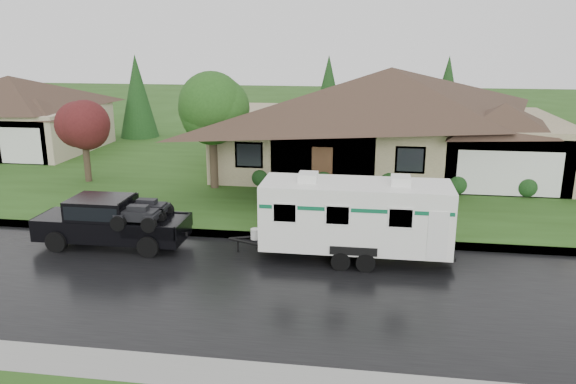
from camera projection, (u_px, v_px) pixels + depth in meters
The scene contains 11 objects.
ground at pixel (334, 266), 18.62m from camera, with size 140.00×140.00×0.00m, color #274B17.
road at pixel (330, 291), 16.71m from camera, with size 140.00×8.00×0.01m, color black.
curb at pixel (339, 240), 20.75m from camera, with size 140.00×0.50×0.15m, color gray.
lawn at pixel (352, 165), 32.90m from camera, with size 140.00×26.00×0.15m, color #274B17.
house_main at pixel (395, 108), 30.53m from camera, with size 19.44×10.80×6.90m.
house_far at pixel (14, 107), 36.03m from camera, with size 10.80×8.64×5.80m.
tree_left_green at pixel (212, 110), 26.70m from camera, with size 3.32×3.32×5.49m.
tree_red at pixel (83, 125), 28.16m from camera, with size 2.53×2.53×4.18m.
shrub_row at pixel (389, 180), 27.03m from camera, with size 13.60×1.00×1.00m.
pickup_truck at pixel (109, 220), 20.19m from camera, with size 5.36×2.04×1.79m.
travel_trailer at pixel (355, 215), 18.78m from camera, with size 6.61×2.32×2.97m.
Camera 1 is at (1.02, -17.33, 7.33)m, focal length 35.00 mm.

